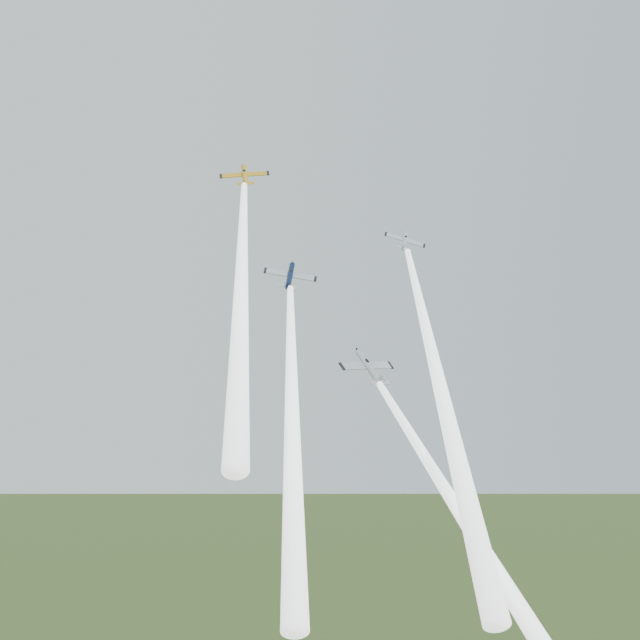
{
  "coord_description": "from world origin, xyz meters",
  "views": [
    {
      "loc": [
        -25.29,
        -117.36,
        75.95
      ],
      "look_at": [
        0.0,
        -6.0,
        92.0
      ],
      "focal_mm": 45.0,
      "sensor_mm": 36.0,
      "label": 1
    }
  ],
  "objects_px": {
    "plane_yellow": "(245,175)",
    "plane_silver_right": "(405,241)",
    "plane_navy": "(290,276)",
    "plane_silver_low": "(369,368)"
  },
  "relations": [
    {
      "from": "plane_yellow",
      "to": "plane_silver_right",
      "type": "bearing_deg",
      "value": 5.98
    },
    {
      "from": "plane_navy",
      "to": "plane_yellow",
      "type": "bearing_deg",
      "value": 159.69
    },
    {
      "from": "plane_silver_right",
      "to": "plane_silver_low",
      "type": "bearing_deg",
      "value": -114.31
    },
    {
      "from": "plane_yellow",
      "to": "plane_silver_low",
      "type": "height_order",
      "value": "plane_yellow"
    },
    {
      "from": "plane_silver_right",
      "to": "plane_navy",
      "type": "bearing_deg",
      "value": -162.17
    },
    {
      "from": "plane_silver_right",
      "to": "plane_silver_low",
      "type": "xyz_separation_m",
      "value": [
        -11.35,
        -17.17,
        -22.51
      ]
    },
    {
      "from": "plane_silver_right",
      "to": "plane_silver_low",
      "type": "relative_size",
      "value": 0.81
    },
    {
      "from": "plane_yellow",
      "to": "plane_silver_low",
      "type": "relative_size",
      "value": 0.92
    },
    {
      "from": "plane_navy",
      "to": "plane_silver_right",
      "type": "bearing_deg",
      "value": 18.4
    },
    {
      "from": "plane_silver_right",
      "to": "plane_silver_low",
      "type": "distance_m",
      "value": 30.5
    }
  ]
}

